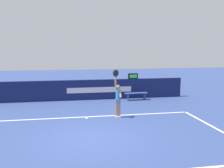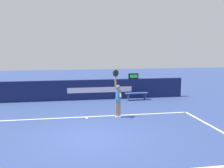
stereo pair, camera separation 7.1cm
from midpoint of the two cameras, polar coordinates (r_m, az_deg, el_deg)
ground_plane at (r=10.00m, az=-4.64°, el=-11.78°), size 60.00×60.00×0.00m
court_lines at (r=9.93m, az=-4.60°, el=-11.90°), size 10.68×6.10×0.00m
back_wall at (r=16.71m, az=-7.09°, el=-1.33°), size 13.78×0.26×1.31m
speed_display at (r=17.14m, az=4.60°, el=1.78°), size 0.65×0.18×0.36m
tennis_player at (r=12.40m, az=1.15°, el=-3.13°), size 0.44×0.43×2.37m
tennis_ball at (r=11.97m, az=0.62°, el=4.22°), size 0.07×0.07×0.07m
courtside_bench_near at (r=16.65m, az=5.33°, el=-2.35°), size 1.53×0.42×0.48m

